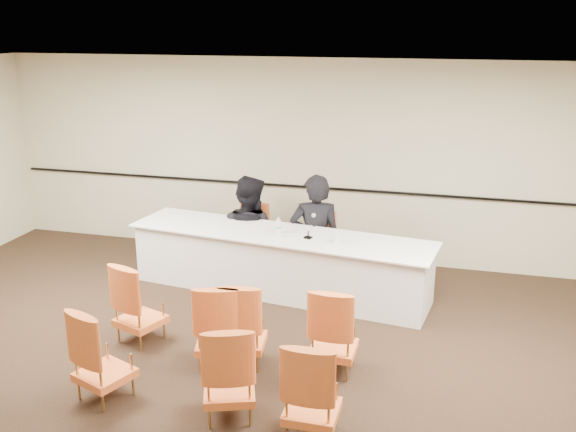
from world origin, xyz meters
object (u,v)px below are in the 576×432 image
object	(u,v)px
panel_table	(280,262)
aud_chair_back_mid	(229,370)
panelist_second	(249,240)
aud_chair_extra	(243,323)
panelist_main_chair	(315,247)
aud_chair_front_mid	(219,324)
coffee_cup	(337,238)
panelist_main	(315,243)
aud_chair_front_left	(139,302)
aud_chair_back_left	(103,353)
aud_chair_back_right	(312,388)
microphone	(308,227)
panelist_second_chair	(249,238)
drinking_glass	(278,233)
aud_chair_front_right	(334,329)
water_bottle	(278,225)

from	to	relation	value
panel_table	aud_chair_back_mid	world-z (taller)	aud_chair_back_mid
panel_table	panelist_second	size ratio (longest dim) A/B	2.14
panelist_second	aud_chair_extra	world-z (taller)	panelist_second
panelist_main_chair	aud_chair_front_mid	size ratio (longest dim) A/B	1.00
coffee_cup	aud_chair_back_mid	world-z (taller)	coffee_cup
panelist_main	panelist_main_chair	xyz separation A→B (m)	(0.00, 0.00, -0.05)
aud_chair_front_left	aud_chair_extra	size ratio (longest dim) A/B	1.00
aud_chair_front_left	panel_table	bearing A→B (deg)	76.38
aud_chair_back_left	aud_chair_back_right	distance (m)	2.06
panelist_main	panelist_second	size ratio (longest dim) A/B	1.03
panelist_main_chair	microphone	size ratio (longest dim) A/B	3.17
panelist_second_chair	coffee_cup	bearing A→B (deg)	-23.68
drinking_glass	aud_chair_front_left	xyz separation A→B (m)	(-1.17, -1.61, -0.40)
aud_chair_front_right	aud_chair_back_right	distance (m)	1.14
panelist_main_chair	aud_chair_extra	world-z (taller)	same
aud_chair_back_mid	aud_chair_front_mid	bearing A→B (deg)	96.30
drinking_glass	aud_chair_back_mid	bearing A→B (deg)	-83.62
water_bottle	aud_chair_front_right	xyz separation A→B (m)	(1.11, -1.83, -0.46)
aud_chair_front_right	aud_chair_back_right	world-z (taller)	same
aud_chair_front_right	aud_chair_extra	xyz separation A→B (m)	(-0.95, -0.10, 0.00)
water_bottle	aud_chair_back_left	distance (m)	3.07
aud_chair_front_right	aud_chair_back_left	xyz separation A→B (m)	(-2.03, -1.07, 0.00)
drinking_glass	aud_chair_back_left	world-z (taller)	aud_chair_back_left
water_bottle	drinking_glass	size ratio (longest dim) A/B	2.16
panelist_second	aud_chair_front_right	bearing A→B (deg)	141.73
drinking_glass	aud_chair_back_mid	xyz separation A→B (m)	(0.30, -2.73, -0.40)
panelist_main	aud_chair_front_left	world-z (taller)	panelist_main
panelist_main_chair	water_bottle	size ratio (longest dim) A/B	4.40
panel_table	aud_chair_front_right	distance (m)	2.13
aud_chair_extra	drinking_glass	bearing A→B (deg)	85.11
aud_chair_back_right	aud_chair_extra	bearing A→B (deg)	133.51
panelist_second	drinking_glass	size ratio (longest dim) A/B	19.18
panelist_second	aud_chair_extra	bearing A→B (deg)	123.82
aud_chair_front_right	aud_chair_back_mid	world-z (taller)	same
panel_table	aud_chair_front_left	bearing A→B (deg)	-115.66
panel_table	aud_chair_front_right	xyz separation A→B (m)	(1.10, -1.83, 0.06)
panel_table	water_bottle	size ratio (longest dim) A/B	18.99
aud_chair_back_right	aud_chair_back_mid	bearing A→B (deg)	172.88
aud_chair_front_mid	water_bottle	bearing A→B (deg)	73.43
panel_table	aud_chair_front_right	world-z (taller)	aud_chair_front_right
panel_table	aud_chair_front_mid	distance (m)	2.04
microphone	aud_chair_extra	size ratio (longest dim) A/B	0.32
aud_chair_back_mid	aud_chair_back_right	world-z (taller)	same
panelist_second_chair	aud_chair_back_right	distance (m)	4.06
aud_chair_front_left	drinking_glass	bearing A→B (deg)	73.50
panelist_second	aud_chair_back_left	distance (m)	3.59
water_bottle	aud_chair_front_right	bearing A→B (deg)	-58.69
aud_chair_front_mid	aud_chair_back_right	size ratio (longest dim) A/B	1.00
panelist_second_chair	panel_table	bearing A→B (deg)	-38.83
panelist_main	water_bottle	distance (m)	0.78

